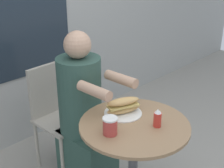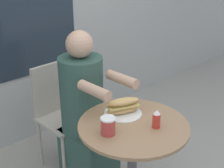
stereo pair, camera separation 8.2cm
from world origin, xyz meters
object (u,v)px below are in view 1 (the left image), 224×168
seated_diner (84,122)px  sandwich_on_plate (123,107)px  diner_chair (56,108)px  condiment_bottle (158,118)px  cafe_table (134,151)px  drink_cup (110,126)px

seated_diner → sandwich_on_plate: bearing=89.7°
diner_chair → sandwich_on_plate: diner_chair is taller
seated_diner → sandwich_on_plate: seated_diner is taller
seated_diner → condiment_bottle: 0.68m
cafe_table → seated_diner: (0.03, 0.51, -0.01)m
drink_cup → condiment_bottle: size_ratio=0.91×
drink_cup → condiment_bottle: condiment_bottle is taller
seated_diner → sandwich_on_plate: 0.46m
seated_diner → drink_cup: bearing=64.3°
condiment_bottle → cafe_table: bearing=120.8°
diner_chair → condiment_bottle: 1.01m
seated_diner → sandwich_on_plate: size_ratio=5.04×
drink_cup → condiment_bottle: 0.29m
diner_chair → cafe_table: bearing=86.3°
cafe_table → seated_diner: bearing=86.9°
diner_chair → sandwich_on_plate: 0.77m
cafe_table → drink_cup: size_ratio=7.13×
seated_diner → diner_chair: bearing=-91.4°
cafe_table → diner_chair: bearing=88.4°
sandwich_on_plate → condiment_bottle: (0.03, -0.25, 0.01)m
cafe_table → condiment_bottle: size_ratio=6.47×
cafe_table → seated_diner: size_ratio=0.62×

